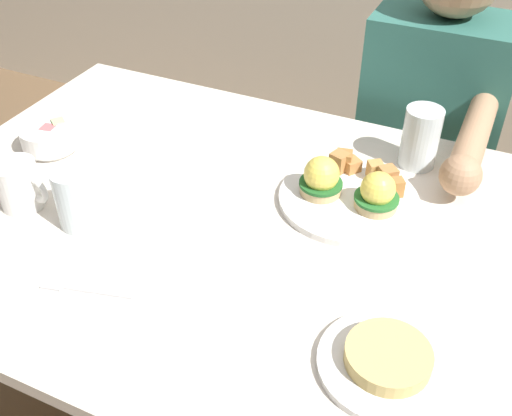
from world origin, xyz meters
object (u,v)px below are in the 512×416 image
Objects in this scene: dining_table at (216,254)px; eggs_benedict_plate at (349,190)px; fork at (81,288)px; diner_person at (427,136)px; water_glass_near at (420,141)px; coffee_mug at (19,184)px; side_plate at (387,361)px; water_glass_far at (78,200)px; fruit_bowl at (49,138)px.

dining_table is 4.44× the size of eggs_benedict_plate.
diner_person is (0.39, 0.87, -0.09)m from fork.
diner_person reaches higher than water_glass_near.
eggs_benedict_plate reaches higher than dining_table.
eggs_benedict_plate is 0.48m from diner_person.
fork is (0.24, -0.14, -0.05)m from coffee_mug.
fork is 1.21× the size of water_glass_near.
eggs_benedict_plate is 1.35× the size of side_plate.
dining_table is at bearing -147.34° from eggs_benedict_plate.
coffee_mug is 0.96× the size of water_glass_far.
diner_person is (0.07, 0.46, -0.12)m from eggs_benedict_plate.
fork is at bearing -114.27° from diner_person.
fork is 0.72m from water_glass_near.
fork is (-0.10, -0.27, 0.11)m from dining_table.
dining_table is at bearing 21.29° from coffee_mug.
water_glass_near is 0.64× the size of side_plate.
coffee_mug is at bearing 173.87° from side_plate.
diner_person is (-0.02, 0.28, -0.15)m from water_glass_near.
coffee_mug is (-0.56, -0.27, 0.02)m from eggs_benedict_plate.
fruit_bowl is 0.60× the size of side_plate.
eggs_benedict_plate is at bearing -115.89° from water_glass_near.
fork is at bearing -173.20° from side_plate.
water_glass_far is (-0.21, -0.13, 0.16)m from dining_table.
side_plate is 0.82m from diner_person.
coffee_mug is 0.13m from water_glass_far.
coffee_mug reaches higher than eggs_benedict_plate.
water_glass_far is at bearing -138.70° from water_glass_near.
water_glass_far reaches higher than coffee_mug.
fruit_bowl is 0.11× the size of diner_person.
diner_person is at bearing 64.18° from dining_table.
side_plate is (0.73, -0.08, -0.04)m from coffee_mug.
fruit_bowl reaches higher than dining_table.
fork is 0.14× the size of diner_person.
coffee_mug is at bearing -158.71° from dining_table.
fruit_bowl is 1.03× the size of water_glass_far.
side_plate is 0.18× the size of diner_person.
diner_person is at bearing 49.33° from coffee_mug.
fruit_bowl is at bearing 162.43° from side_plate.
coffee_mug is (-0.34, -0.13, 0.16)m from dining_table.
water_glass_far reaches higher than fruit_bowl.
fruit_bowl is at bearing 115.30° from coffee_mug.
fruit_bowl is at bearing 173.59° from dining_table.
water_glass_far is at bearing 172.20° from side_plate.
coffee_mug is at bearing -144.82° from water_glass_near.
water_glass_far is (-0.11, 0.14, 0.05)m from fork.
side_plate is at bearing -28.28° from dining_table.
dining_table is 6.00× the size of side_plate.
coffee_mug is 0.28m from fork.
water_glass_near reaches higher than dining_table.
eggs_benedict_plate is 2.33× the size of water_glass_far.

